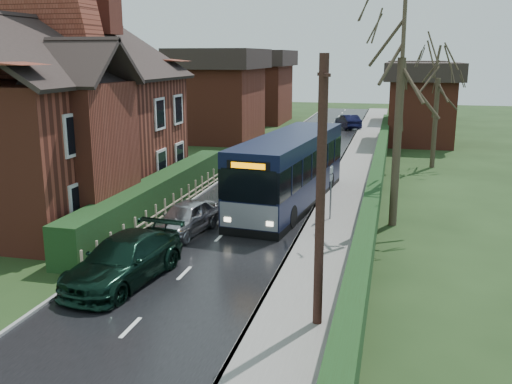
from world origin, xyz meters
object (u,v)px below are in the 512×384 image
(bus, at_px, (290,171))
(car_silver, at_px, (186,218))
(car_green, at_px, (124,260))
(bus_stop_sign, at_px, (331,185))
(telegraph_pole, at_px, (321,196))
(brick_house, at_px, (55,115))

(bus, height_order, car_silver, bus)
(bus, relative_size, car_green, 2.25)
(bus, xyz_separation_m, car_silver, (-3.26, -5.41, -1.02))
(bus, xyz_separation_m, car_green, (-3.36, -10.67, -0.95))
(bus_stop_sign, bearing_deg, car_silver, -143.28)
(bus_stop_sign, relative_size, telegraph_pole, 0.35)
(bus, distance_m, bus_stop_sign, 3.24)
(car_silver, height_order, telegraph_pole, telegraph_pole)
(bus, relative_size, telegraph_pole, 1.60)
(car_green, bearing_deg, car_silver, 96.33)
(bus, relative_size, car_silver, 2.93)
(bus, distance_m, telegraph_pole, 12.87)
(brick_house, xyz_separation_m, car_silver, (7.23, -2.60, -3.71))
(bus, height_order, car_green, bus)
(car_green, bearing_deg, brick_house, 139.65)
(car_green, height_order, telegraph_pole, telegraph_pole)
(brick_house, relative_size, bus_stop_sign, 5.90)
(car_silver, bearing_deg, car_green, -82.88)
(brick_house, relative_size, car_silver, 3.75)
(bus, distance_m, car_silver, 6.40)
(car_green, bearing_deg, bus_stop_sign, 63.49)
(car_green, distance_m, bus_stop_sign, 10.07)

